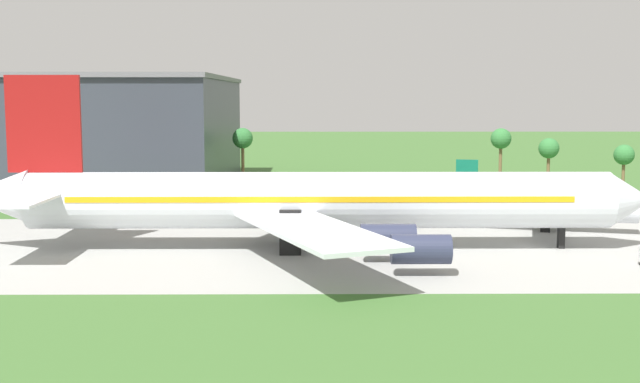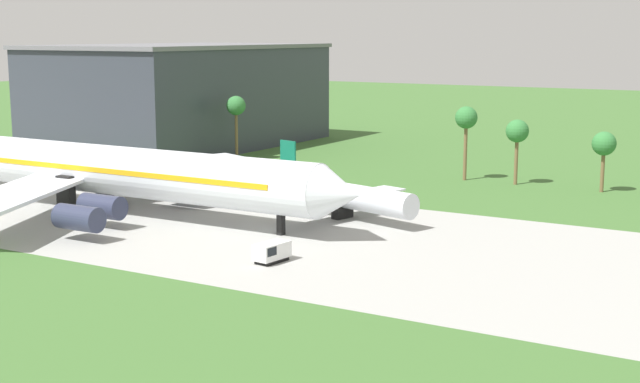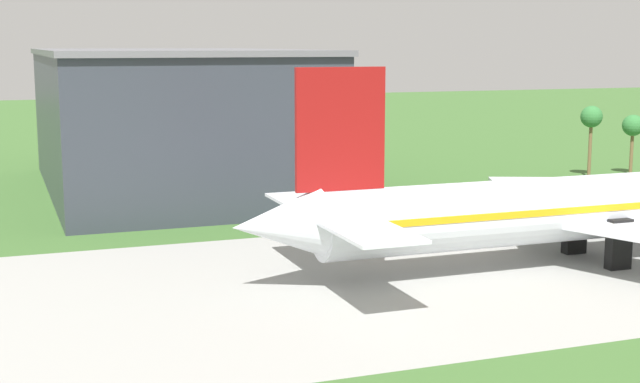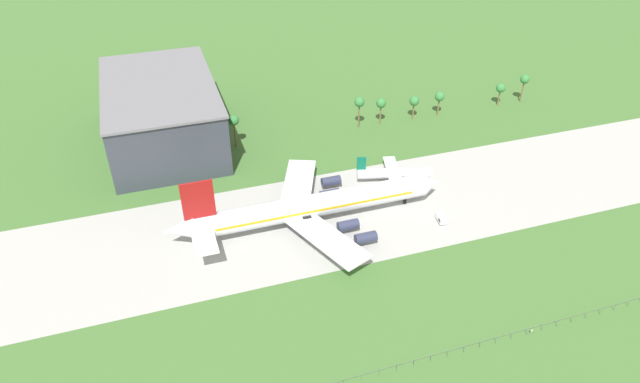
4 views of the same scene
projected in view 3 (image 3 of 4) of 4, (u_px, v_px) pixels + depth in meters
jet_airliner at (614, 206)px, 91.11m from camera, size 80.11×54.23×20.00m
terminal_building at (169, 120)px, 135.26m from camera, size 36.72×61.20×21.21m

